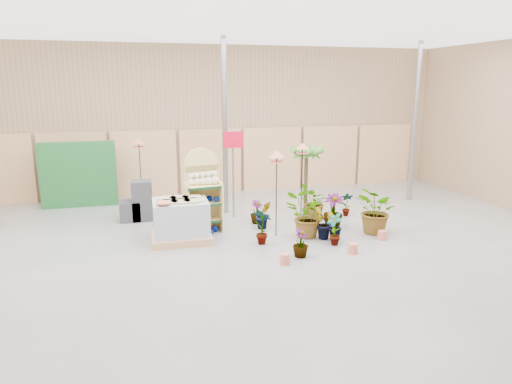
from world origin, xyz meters
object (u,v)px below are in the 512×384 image
bird_table_front (277,157)px  potted_plant_2 (306,216)px  pallet_stack (181,220)px  display_shelf (203,193)px

bird_table_front → potted_plant_2: (0.61, -0.25, -1.30)m
pallet_stack → bird_table_front: size_ratio=0.67×
display_shelf → bird_table_front: 1.97m
display_shelf → potted_plant_2: 2.43m
display_shelf → bird_table_front: bird_table_front is taller
pallet_stack → potted_plant_2: (2.69, -0.49, 0.03)m
display_shelf → pallet_stack: size_ratio=1.49×
bird_table_front → display_shelf: bearing=149.5°
bird_table_front → pallet_stack: bearing=173.5°
pallet_stack → bird_table_front: bearing=-5.5°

